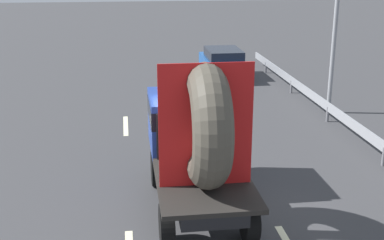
# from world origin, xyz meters

# --- Properties ---
(ground_plane) EXTENTS (120.00, 120.00, 0.00)m
(ground_plane) POSITION_xyz_m (0.00, 0.00, 0.00)
(ground_plane) COLOR #38383A
(flatbed_truck) EXTENTS (2.02, 4.76, 3.66)m
(flatbed_truck) POSITION_xyz_m (-0.33, -0.04, 1.78)
(flatbed_truck) COLOR black
(flatbed_truck) RESTS_ON ground_plane
(distant_sedan) EXTENTS (1.79, 4.17, 1.36)m
(distant_sedan) POSITION_xyz_m (2.89, 13.41, 0.73)
(distant_sedan) COLOR black
(distant_sedan) RESTS_ON ground_plane
(traffic_light) EXTENTS (0.42, 0.36, 6.48)m
(traffic_light) POSITION_xyz_m (5.66, 6.74, 4.17)
(traffic_light) COLOR gray
(traffic_light) RESTS_ON ground_plane
(guardrail) EXTENTS (0.10, 16.38, 0.71)m
(guardrail) POSITION_xyz_m (5.19, 7.72, 0.53)
(guardrail) COLOR gray
(guardrail) RESTS_ON ground_plane
(lane_dash_left_far) EXTENTS (0.16, 2.17, 0.01)m
(lane_dash_left_far) POSITION_xyz_m (-1.95, 6.14, 0.00)
(lane_dash_left_far) COLOR beige
(lane_dash_left_far) RESTS_ON ground_plane
(lane_dash_right_far) EXTENTS (0.16, 2.81, 0.01)m
(lane_dash_right_far) POSITION_xyz_m (1.28, 5.30, 0.00)
(lane_dash_right_far) COLOR beige
(lane_dash_right_far) RESTS_ON ground_plane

